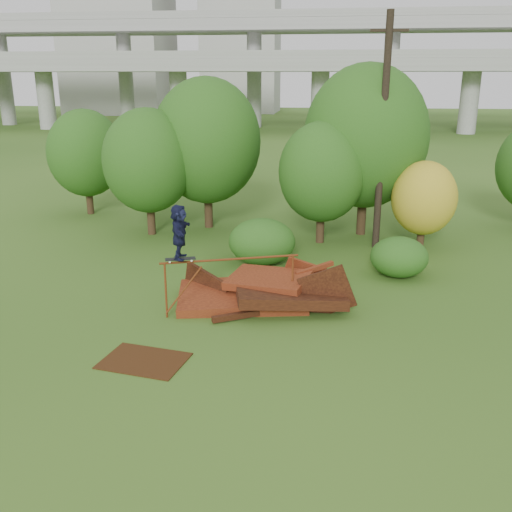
# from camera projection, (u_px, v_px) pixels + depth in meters

# --- Properties ---
(ground) EXTENTS (240.00, 240.00, 0.00)m
(ground) POSITION_uv_depth(u_px,v_px,m) (276.00, 336.00, 15.39)
(ground) COLOR #2D5116
(ground) RESTS_ON ground
(scrap_pile) EXTENTS (5.61, 3.29, 1.81)m
(scrap_pile) POSITION_uv_depth(u_px,v_px,m) (261.00, 293.00, 17.45)
(scrap_pile) COLOR #46170C
(scrap_pile) RESTS_ON ground
(grind_rail) EXTENTS (3.86, 1.36, 1.68)m
(grind_rail) POSITION_uv_depth(u_px,v_px,m) (230.00, 271.00, 16.53)
(grind_rail) COLOR #652B0F
(grind_rail) RESTS_ON ground
(skateboard) EXTENTS (0.88, 0.49, 0.09)m
(skateboard) POSITION_uv_depth(u_px,v_px,m) (180.00, 259.00, 16.13)
(skateboard) COLOR black
(skateboard) RESTS_ON grind_rail
(skater) EXTENTS (0.63, 1.49, 1.55)m
(skater) POSITION_uv_depth(u_px,v_px,m) (179.00, 232.00, 15.89)
(skater) COLOR #151736
(skater) RESTS_ON skateboard
(flat_plate) EXTENTS (2.23, 1.77, 0.03)m
(flat_plate) POSITION_uv_depth(u_px,v_px,m) (144.00, 361.00, 13.99)
(flat_plate) COLOR #381E0C
(flat_plate) RESTS_ON ground
(tree_0) EXTENTS (3.88, 3.88, 5.48)m
(tree_0) POSITION_uv_depth(u_px,v_px,m) (148.00, 161.00, 24.38)
(tree_0) COLOR black
(tree_0) RESTS_ON ground
(tree_1) EXTENTS (4.84, 4.84, 6.74)m
(tree_1) POSITION_uv_depth(u_px,v_px,m) (207.00, 141.00, 25.35)
(tree_1) COLOR black
(tree_1) RESTS_ON ground
(tree_2) EXTENTS (3.57, 3.57, 5.03)m
(tree_2) POSITION_uv_depth(u_px,v_px,m) (322.00, 172.00, 23.20)
(tree_2) COLOR black
(tree_2) RESTS_ON ground
(tree_3) EXTENTS (5.25, 5.25, 7.29)m
(tree_3) POSITION_uv_depth(u_px,v_px,m) (366.00, 137.00, 24.08)
(tree_3) COLOR black
(tree_3) RESTS_ON ground
(tree_4) EXTENTS (2.57, 2.57, 3.55)m
(tree_4) POSITION_uv_depth(u_px,v_px,m) (424.00, 198.00, 22.65)
(tree_4) COLOR black
(tree_4) RESTS_ON ground
(tree_6) EXTENTS (3.74, 3.74, 5.22)m
(tree_6) POSITION_uv_depth(u_px,v_px,m) (86.00, 153.00, 28.20)
(tree_6) COLOR black
(tree_6) RESTS_ON ground
(shrub_left) EXTENTS (2.47, 2.28, 1.71)m
(shrub_left) POSITION_uv_depth(u_px,v_px,m) (262.00, 242.00, 21.07)
(shrub_left) COLOR #224E14
(shrub_left) RESTS_ON ground
(shrub_right) EXTENTS (2.00, 1.83, 1.41)m
(shrub_right) POSITION_uv_depth(u_px,v_px,m) (399.00, 257.00, 19.76)
(shrub_right) COLOR #224E14
(shrub_right) RESTS_ON ground
(utility_pole) EXTENTS (1.40, 0.28, 9.02)m
(utility_pole) POSITION_uv_depth(u_px,v_px,m) (383.00, 134.00, 21.99)
(utility_pole) COLOR black
(utility_pole) RESTS_ON ground
(freeway_overpass) EXTENTS (160.00, 15.00, 13.70)m
(freeway_overpass) POSITION_uv_depth(u_px,v_px,m) (322.00, 47.00, 71.84)
(freeway_overpass) COLOR gray
(freeway_overpass) RESTS_ON ground
(building_left) EXTENTS (18.00, 16.00, 35.00)m
(building_left) POSITION_uv_depth(u_px,v_px,m) (118.00, 15.00, 104.53)
(building_left) COLOR #9E9E99
(building_left) RESTS_ON ground
(building_right) EXTENTS (14.00, 14.00, 28.00)m
(building_right) POSITION_uv_depth(u_px,v_px,m) (242.00, 37.00, 109.62)
(building_right) COLOR #9E9E99
(building_right) RESTS_ON ground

